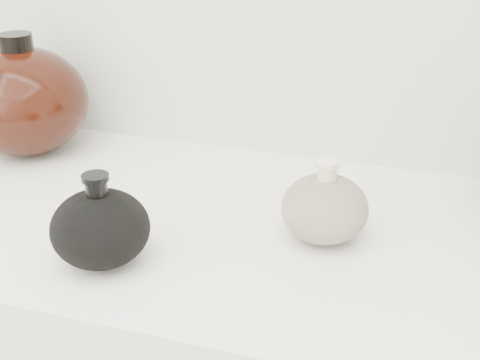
% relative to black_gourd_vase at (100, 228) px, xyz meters
% --- Properties ---
extents(black_gourd_vase, '(0.12, 0.12, 0.12)m').
position_rel_black_gourd_vase_xyz_m(black_gourd_vase, '(0.00, 0.00, 0.00)').
color(black_gourd_vase, black).
rests_on(black_gourd_vase, display_counter).
extents(cream_gourd_vase, '(0.12, 0.12, 0.11)m').
position_rel_black_gourd_vase_xyz_m(cream_gourd_vase, '(0.24, 0.14, -0.00)').
color(cream_gourd_vase, beige).
rests_on(cream_gourd_vase, display_counter).
extents(left_round_pot, '(0.27, 0.27, 0.20)m').
position_rel_black_gourd_vase_xyz_m(left_round_pot, '(-0.28, 0.27, 0.04)').
color(left_round_pot, black).
rests_on(left_round_pot, display_counter).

